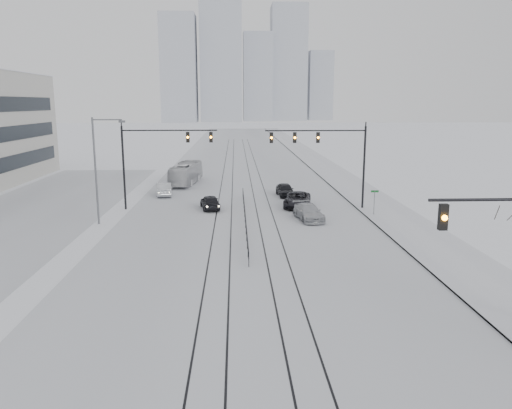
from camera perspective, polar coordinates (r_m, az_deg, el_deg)
name	(u,v)px	position (r m, az deg, el deg)	size (l,w,h in m)	color
road	(241,174)	(72.65, -1.73, 3.51)	(22.00, 260.00, 0.02)	silver
sidewalk_east	(333,173)	(74.03, 8.80, 3.59)	(5.00, 260.00, 0.16)	silver
curb	(316,173)	(73.60, 6.92, 3.58)	(0.10, 260.00, 0.12)	gray
parking_strip	(33,212)	(51.72, -24.12, -0.79)	(14.00, 60.00, 0.03)	silver
tram_rails	(243,200)	(52.92, -1.47, 0.50)	(5.30, 180.00, 0.01)	black
skyline	(245,65)	(286.35, -1.24, 15.65)	(96.00, 48.00, 72.00)	#A3A8B3
traffic_mast_ne	(330,150)	(47.97, 8.43, 6.16)	(9.60, 0.37, 8.00)	black
traffic_mast_nw	(154,152)	(48.77, -11.55, 5.92)	(9.10, 0.37, 8.00)	black
street_light_west	(99,163)	(43.74, -17.54, 4.52)	(2.73, 0.25, 9.00)	#595B60
median_fence	(245,217)	(43.03, -1.26, -1.39)	(0.06, 24.00, 1.00)	black
street_sign	(374,199)	(46.49, 13.38, 0.63)	(0.70, 0.06, 2.40)	#595B60
sedan_sb_inner	(210,202)	(48.58, -5.27, 0.27)	(1.64, 4.08, 1.39)	black
sedan_sb_outer	(164,189)	(56.45, -10.45, 1.74)	(1.55, 4.46, 1.47)	silver
sedan_nb_front	(297,200)	(49.63, 4.73, 0.55)	(2.41, 5.22, 1.45)	black
sedan_nb_right	(308,212)	(44.16, 6.02, -0.90)	(1.93, 4.75, 1.38)	#ACAFB4
sedan_nb_far	(285,190)	(55.25, 3.36, 1.67)	(1.66, 4.12, 1.41)	black
box_truck	(186,174)	(64.01, -7.99, 3.53)	(2.27, 9.72, 2.71)	#BCBDC0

